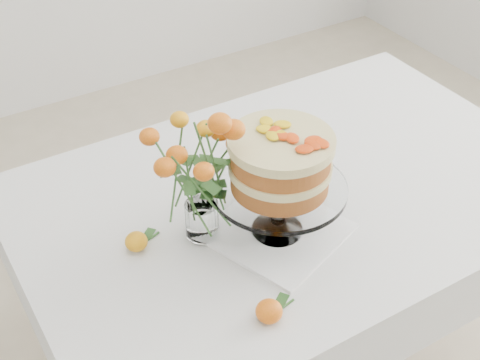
% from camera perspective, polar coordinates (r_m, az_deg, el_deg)
% --- Properties ---
extents(table, '(1.43, 0.93, 0.76)m').
position_cam_1_polar(table, '(1.79, 4.52, -2.67)').
color(table, '#A37D5F').
rests_on(table, ground).
extents(napkin, '(0.36, 0.36, 0.01)m').
position_cam_1_polar(napkin, '(1.60, 3.19, -4.40)').
color(napkin, white).
rests_on(napkin, table).
extents(cake_stand, '(0.31, 0.31, 0.28)m').
position_cam_1_polar(cake_stand, '(1.48, 3.45, 1.07)').
color(cake_stand, white).
rests_on(cake_stand, napkin).
extents(rose_vase, '(0.30, 0.30, 0.39)m').
position_cam_1_polar(rose_vase, '(1.45, -3.52, 1.90)').
color(rose_vase, white).
rests_on(rose_vase, table).
extents(loose_rose_near, '(0.09, 0.05, 0.05)m').
position_cam_1_polar(loose_rose_near, '(1.57, -8.83, -5.21)').
color(loose_rose_near, orange).
rests_on(loose_rose_near, table).
extents(loose_rose_far, '(0.10, 0.06, 0.05)m').
position_cam_1_polar(loose_rose_far, '(1.40, 2.51, -11.13)').
color(loose_rose_far, '#BE5B09').
rests_on(loose_rose_far, table).
extents(stray_petal_a, '(0.03, 0.02, 0.00)m').
position_cam_1_polar(stray_petal_a, '(1.62, 3.19, -3.83)').
color(stray_petal_a, yellow).
rests_on(stray_petal_a, table).
extents(stray_petal_b, '(0.03, 0.02, 0.00)m').
position_cam_1_polar(stray_petal_b, '(1.65, 6.86, -3.41)').
color(stray_petal_b, yellow).
rests_on(stray_petal_b, table).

